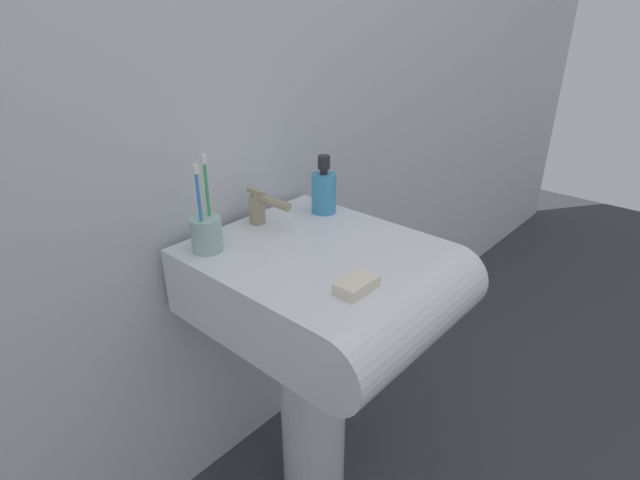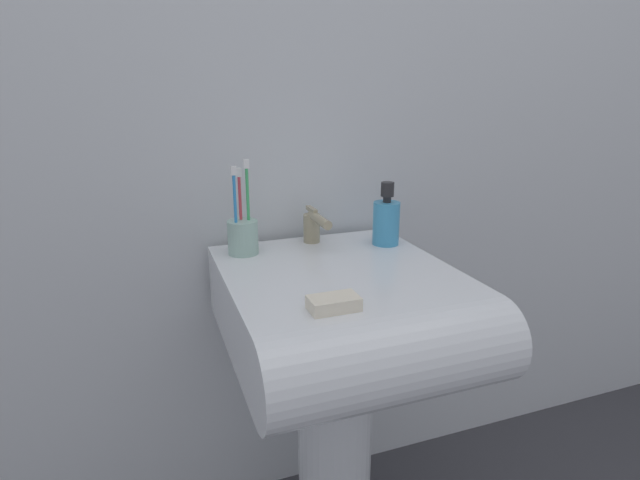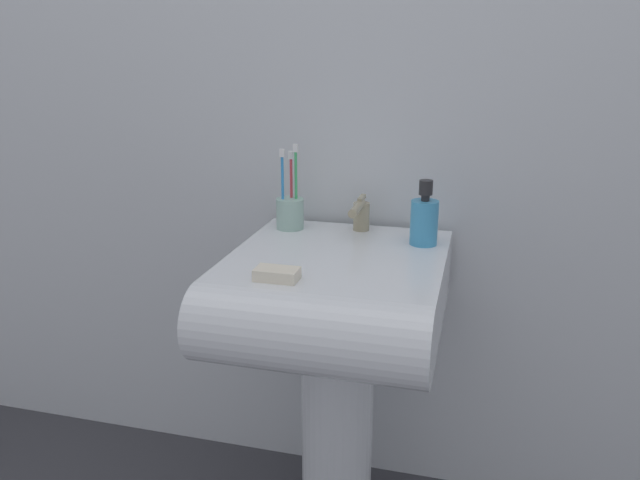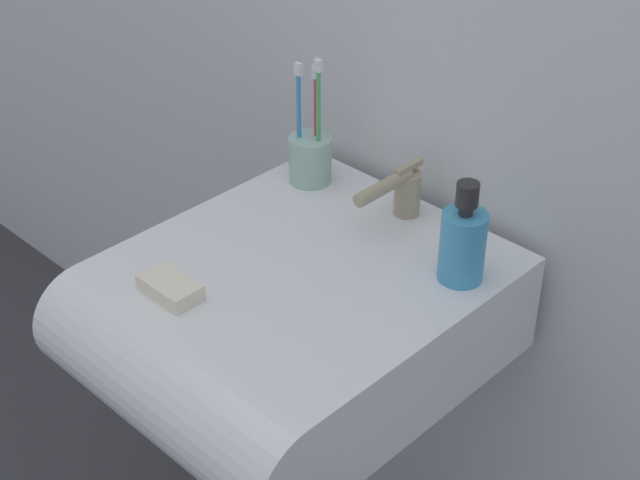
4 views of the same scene
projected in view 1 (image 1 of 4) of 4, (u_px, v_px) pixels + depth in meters
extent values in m
plane|color=#38383D|center=(314.00, 478.00, 1.48)|extent=(6.00, 6.00, 0.00)
cube|color=silver|center=(216.00, 40.00, 1.14)|extent=(5.00, 0.05, 2.40)
cylinder|color=white|center=(313.00, 401.00, 1.35)|extent=(0.18, 0.18, 0.60)
cube|color=white|center=(312.00, 278.00, 1.18)|extent=(0.48, 0.50, 0.16)
cylinder|color=white|center=(400.00, 318.00, 1.04)|extent=(0.48, 0.16, 0.16)
cylinder|color=tan|center=(257.00, 209.00, 1.26)|extent=(0.04, 0.04, 0.07)
cylinder|color=tan|center=(272.00, 202.00, 1.21)|extent=(0.02, 0.11, 0.02)
cube|color=tan|center=(256.00, 192.00, 1.24)|extent=(0.01, 0.06, 0.01)
cylinder|color=#99BFB2|center=(207.00, 234.00, 1.12)|extent=(0.07, 0.07, 0.08)
cylinder|color=#338CD8|center=(200.00, 212.00, 1.08)|extent=(0.01, 0.01, 0.17)
cube|color=white|center=(195.00, 169.00, 1.03)|extent=(0.01, 0.01, 0.02)
cylinder|color=#3FB266|center=(208.00, 204.00, 1.10)|extent=(0.01, 0.01, 0.18)
cube|color=white|center=(204.00, 159.00, 1.06)|extent=(0.01, 0.01, 0.02)
cylinder|color=#D83F4C|center=(200.00, 209.00, 1.10)|extent=(0.01, 0.01, 0.16)
cube|color=white|center=(196.00, 169.00, 1.06)|extent=(0.01, 0.01, 0.02)
cylinder|color=#3F99CC|center=(324.00, 193.00, 1.32)|extent=(0.07, 0.07, 0.11)
cylinder|color=#262628|center=(324.00, 171.00, 1.29)|extent=(0.02, 0.02, 0.01)
cylinder|color=#262628|center=(324.00, 162.00, 1.28)|extent=(0.03, 0.03, 0.03)
cube|color=silver|center=(357.00, 285.00, 0.97)|extent=(0.09, 0.05, 0.02)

